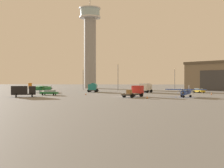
{
  "coord_description": "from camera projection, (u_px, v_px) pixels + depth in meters",
  "views": [
    {
      "loc": [
        0.68,
        -68.34,
        3.97
      ],
      "look_at": [
        -4.69,
        27.93,
        2.68
      ],
      "focal_mm": 45.67,
      "sensor_mm": 36.0,
      "label": 1
    }
  ],
  "objects": [
    {
      "name": "truck_box_white",
      "position": [
        146.0,
        87.0,
        90.6
      ],
      "size": [
        4.35,
        6.01,
        2.97
      ],
      "rotation": [
        0.0,
        0.0,
        1.17
      ],
      "color": "#38383D",
      "rests_on": "ground_plane"
    },
    {
      "name": "light_post_centre",
      "position": [
        118.0,
        75.0,
        108.46
      ],
      "size": [
        0.44,
        0.44,
        10.31
      ],
      "color": "#38383D",
      "rests_on": "ground_plane"
    },
    {
      "name": "airplane_blue",
      "position": [
        186.0,
        92.0,
        66.21
      ],
      "size": [
        9.07,
        7.21,
        2.76
      ],
      "rotation": [
        0.0,
        0.0,
        4.29
      ],
      "color": "#2847A8",
      "rests_on": "ground_plane"
    },
    {
      "name": "truck_flatbed_red",
      "position": [
        135.0,
        91.0,
        67.53
      ],
      "size": [
        5.5,
        7.27,
        2.67
      ],
      "rotation": [
        0.0,
        0.0,
        1.05
      ],
      "color": "#38383D",
      "rests_on": "ground_plane"
    },
    {
      "name": "ground_plane",
      "position": [
        125.0,
        97.0,
        68.32
      ],
      "size": [
        400.0,
        400.0,
        0.0
      ],
      "primitive_type": "plane",
      "color": "slate"
    },
    {
      "name": "car_green",
      "position": [
        49.0,
        92.0,
        75.21
      ],
      "size": [
        4.72,
        2.53,
        1.37
      ],
      "rotation": [
        0.0,
        0.0,
        3.06
      ],
      "color": "#287A42",
      "rests_on": "ground_plane"
    },
    {
      "name": "truck_box_black",
      "position": [
        23.0,
        90.0,
        67.68
      ],
      "size": [
        6.1,
        4.4,
        2.6
      ],
      "rotation": [
        0.0,
        0.0,
        0.35
      ],
      "color": "#38383D",
      "rests_on": "ground_plane"
    },
    {
      "name": "airplane_green",
      "position": [
        41.0,
        88.0,
        93.3
      ],
      "size": [
        7.88,
        9.83,
        3.07
      ],
      "rotation": [
        0.0,
        0.0,
        0.49
      ],
      "color": "#287A42",
      "rests_on": "ground_plane"
    },
    {
      "name": "control_tower",
      "position": [
        90.0,
        42.0,
        139.62
      ],
      "size": [
        10.4,
        10.4,
        43.41
      ],
      "color": "gray",
      "rests_on": "ground_plane"
    },
    {
      "name": "light_post_east",
      "position": [
        175.0,
        77.0,
        117.24
      ],
      "size": [
        0.44,
        0.44,
        8.85
      ],
      "color": "#38383D",
      "rests_on": "ground_plane"
    },
    {
      "name": "truck_fuel_tanker_teal",
      "position": [
        93.0,
        87.0,
        95.7
      ],
      "size": [
        3.35,
        6.11,
        3.04
      ],
      "rotation": [
        0.0,
        0.0,
        4.71
      ],
      "color": "#38383D",
      "rests_on": "ground_plane"
    },
    {
      "name": "traffic_cone_mid_apron",
      "position": [
        86.0,
        94.0,
        76.87
      ],
      "size": [
        0.36,
        0.36,
        0.66
      ],
      "color": "black",
      "rests_on": "ground_plane"
    },
    {
      "name": "traffic_cone_near_left",
      "position": [
        147.0,
        97.0,
        61.18
      ],
      "size": [
        0.36,
        0.36,
        0.69
      ],
      "color": "black",
      "rests_on": "ground_plane"
    },
    {
      "name": "traffic_cone_near_right",
      "position": [
        211.0,
        93.0,
        78.26
      ],
      "size": [
        0.36,
        0.36,
        0.73
      ],
      "color": "black",
      "rests_on": "ground_plane"
    },
    {
      "name": "car_yellow",
      "position": [
        199.0,
        90.0,
        89.12
      ],
      "size": [
        3.24,
        4.4,
        1.37
      ],
      "rotation": [
        0.0,
        0.0,
        5.14
      ],
      "color": "gold",
      "rests_on": "ground_plane"
    },
    {
      "name": "light_post_west",
      "position": [
        83.0,
        77.0,
        116.42
      ],
      "size": [
        0.44,
        0.44,
        8.53
      ],
      "color": "#38383D",
      "rests_on": "ground_plane"
    }
  ]
}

